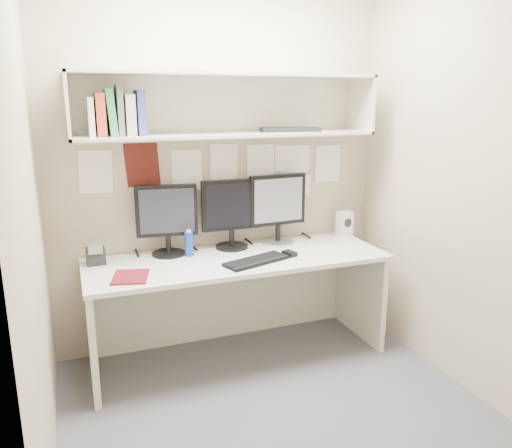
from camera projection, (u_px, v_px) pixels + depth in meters
name	position (u px, v px, depth m)	size (l,w,h in m)	color
floor	(274.00, 406.00, 2.94)	(2.40, 2.00, 0.01)	#49494F
wall_back	(221.00, 166.00, 3.53)	(2.40, 0.02, 2.60)	tan
wall_front	(390.00, 236.00, 1.71)	(2.40, 0.02, 2.60)	tan
wall_left	(27.00, 205.00, 2.21)	(0.02, 2.00, 2.60)	tan
wall_right	(458.00, 177.00, 3.03)	(0.02, 2.00, 2.60)	tan
desk	(238.00, 307.00, 3.44)	(2.00, 0.70, 0.73)	beige
overhead_hutch	(226.00, 105.00, 3.30)	(2.00, 0.38, 0.40)	beige
pinned_papers	(221.00, 173.00, 3.54)	(1.92, 0.01, 0.48)	white
monitor_left	(167.00, 217.00, 3.34)	(0.41, 0.23, 0.48)	black
monitor_center	(231.00, 211.00, 3.49)	(0.42, 0.23, 0.49)	black
monitor_right	(278.00, 206.00, 3.61)	(0.43, 0.24, 0.51)	#A5A5AA
keyboard	(256.00, 261.00, 3.23)	(0.44, 0.16, 0.02)	black
mouse	(290.00, 254.00, 3.37)	(0.06, 0.10, 0.03)	black
speaker	(345.00, 224.00, 3.83)	(0.11, 0.12, 0.19)	silver
blue_bottle	(189.00, 244.00, 3.35)	(0.06, 0.06, 0.18)	#153597
maroon_notebook	(130.00, 277.00, 2.95)	(0.20, 0.25, 0.01)	maroon
desk_phone	(96.00, 256.00, 3.18)	(0.12, 0.11, 0.14)	black
book_stack	(117.00, 114.00, 3.00)	(0.33, 0.19, 0.30)	silver
hutch_tray	(290.00, 129.00, 3.44)	(0.40, 0.15, 0.03)	black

